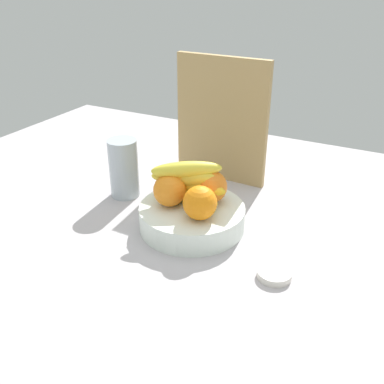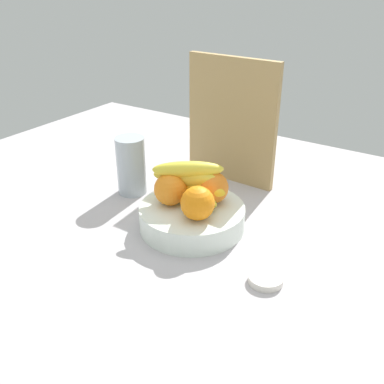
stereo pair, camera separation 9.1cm
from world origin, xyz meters
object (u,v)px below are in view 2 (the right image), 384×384
Objects in this scene: fruit_bowl at (192,217)px; orange_front_right at (212,188)px; banana_bunch at (190,182)px; thermos_tumbler at (131,166)px; orange_center at (170,189)px; jar_lid at (266,279)px; cutting_board at (231,121)px; orange_front_left at (198,203)px.

orange_front_right reaches higher than fruit_bowl.
banana_bunch is 1.14× the size of thermos_tumbler.
orange_center is at bearing -22.93° from thermos_tumbler.
jar_lid is (48.64, -15.99, -7.39)cm from thermos_tumbler.
cutting_board reaches higher than jar_lid.
orange_center is at bearing -131.37° from banana_bunch.
thermos_tumbler is at bearing 157.07° from orange_center.
orange_front_right is at bearing 146.43° from jar_lid.
orange_center is at bearing -141.61° from orange_front_right.
thermos_tumbler reaches higher than orange_front_right.
jar_lid is (24.10, -9.38, -2.11)cm from fruit_bowl.
orange_front_left is at bearing -71.59° from cutting_board.
orange_front_right is at bearing 60.13° from fruit_bowl.
thermos_tumbler is at bearing 164.91° from fruit_bowl.
thermos_tumbler is (-27.29, 1.83, -1.53)cm from orange_front_right.
orange_front_left is 30.44cm from thermos_tumbler.
orange_front_left is at bearing -44.38° from banana_bunch.
banana_bunch reaches higher than orange_front_right.
banana_bunch is (-6.05, 5.92, 1.36)cm from orange_front_left.
cutting_board is at bearing 50.89° from thermos_tumbler.
thermos_tumbler is (-19.29, 8.16, -1.53)cm from orange_center.
thermos_tumbler reaches higher than orange_center.
orange_front_left is 0.48× the size of thermos_tumbler.
thermos_tumbler is (-22.51, 4.51, -2.89)cm from banana_bunch.
fruit_bowl is at bearing -76.85° from cutting_board.
fruit_bowl is at bearing 16.42° from orange_center.
orange_front_right is 27.13cm from jar_lid.
orange_front_right and orange_center have the same top height.
fruit_bowl is 3.26× the size of orange_front_right.
orange_center is at bearing -163.58° from fruit_bowl.
fruit_bowl is at bearing -46.05° from banana_bunch.
orange_front_left is 1.10× the size of jar_lid.
jar_lid is at bearing -18.20° from thermos_tumbler.
jar_lid is (21.35, -14.17, -8.92)cm from orange_front_right.
orange_front_left is 8.70cm from orange_front_right.
fruit_bowl is 1.58× the size of thermos_tumbler.
jar_lid is (30.04, -38.86, -17.25)cm from cutting_board.
cutting_board is (-0.70, 31.03, 8.33)cm from orange_center.
cutting_board reaches higher than thermos_tumbler.
cutting_board reaches higher than banana_bunch.
orange_front_left is 8.57cm from banana_bunch.
cutting_board is 2.21× the size of thermos_tumbler.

